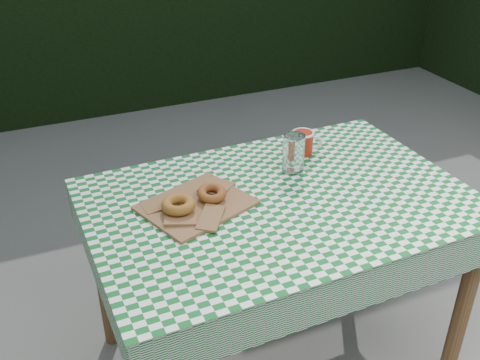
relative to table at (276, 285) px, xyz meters
name	(u,v)px	position (x,y,z in m)	size (l,w,h in m)	color
table	(276,285)	(0.00, 0.00, 0.00)	(1.26, 0.84, 0.75)	brown
tablecloth	(280,199)	(0.00, 0.00, 0.38)	(1.28, 0.86, 0.01)	#0E5C21
paper_bag	(196,204)	(-0.28, 0.06, 0.39)	(0.33, 0.27, 0.02)	#8E613E
bagel_front	(178,205)	(-0.34, 0.04, 0.42)	(0.11, 0.11, 0.03)	#965A1F
bagel_back	(212,193)	(-0.22, 0.07, 0.41)	(0.10, 0.10, 0.03)	brown
coffee_mug	(303,143)	(0.23, 0.26, 0.43)	(0.16, 0.16, 0.09)	maroon
drinking_glass	(294,153)	(0.13, 0.15, 0.45)	(0.08, 0.08, 0.14)	white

